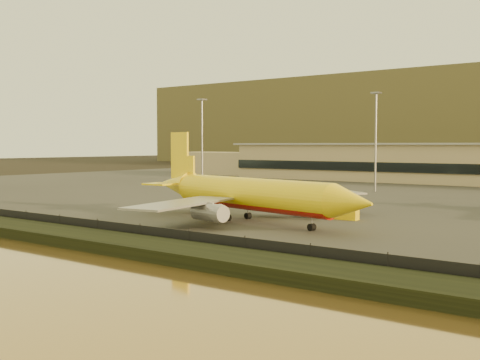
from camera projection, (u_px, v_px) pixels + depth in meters
name	position (u px, v px, depth m)	size (l,w,h in m)	color
ground	(198.00, 231.00, 84.80)	(900.00, 900.00, 0.00)	black
embankment	(104.00, 242.00, 71.27)	(320.00, 7.00, 1.40)	black
tarmac	(434.00, 190.00, 160.18)	(320.00, 220.00, 0.20)	#2D2D2D
perimeter_fence	(129.00, 233.00, 74.41)	(300.00, 0.05, 2.20)	black
terminal_building	(423.00, 163.00, 192.86)	(202.00, 25.00, 12.60)	tan
apron_light_masts	(470.00, 129.00, 134.31)	(152.20, 12.20, 25.40)	slate
dhl_cargo_jet	(248.00, 194.00, 93.63)	(47.34, 45.60, 14.23)	yellow
gse_vehicle_yellow	(346.00, 214.00, 96.26)	(3.80, 1.71, 1.71)	yellow
gse_vehicle_white	(223.00, 196.00, 130.47)	(3.91, 1.76, 1.76)	white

